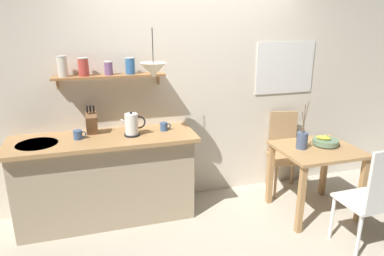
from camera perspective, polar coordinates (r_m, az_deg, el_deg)
ground_plane at (r=3.83m, az=2.57°, el=-14.66°), size 14.00×14.00×0.00m
back_wall at (r=3.98m, az=2.61°, el=7.56°), size 6.80×0.11×2.70m
kitchen_counter at (r=3.73m, az=-13.85°, el=-7.98°), size 1.83×0.63×0.92m
wall_shelf at (r=3.59m, az=-14.78°, el=9.04°), size 1.11×0.20×0.33m
dining_table at (r=3.92m, az=19.72°, el=-4.98°), size 0.81×0.71×0.75m
dining_chair_near at (r=3.47m, az=27.57°, el=-9.85°), size 0.42×0.41×1.03m
dining_chair_far at (r=4.39m, az=14.88°, el=-3.35°), size 0.47×0.49×0.97m
fruit_bowl at (r=3.96m, az=21.04°, el=-2.05°), size 0.27×0.27×0.11m
twig_vase at (r=3.77m, az=17.60°, el=-1.88°), size 0.11×0.11×0.50m
electric_kettle at (r=3.50m, az=-9.82°, el=0.52°), size 0.24×0.15×0.25m
knife_block at (r=3.64m, az=-16.14°, el=0.86°), size 0.11×0.19×0.30m
coffee_mug_by_sink at (r=3.54m, az=-18.16°, el=-1.06°), size 0.12×0.08×0.09m
coffee_mug_spare at (r=3.64m, az=-4.58°, el=0.24°), size 0.12×0.08×0.09m
pendant_lamp at (r=3.34m, az=-6.35°, el=9.50°), size 0.25×0.25×0.45m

